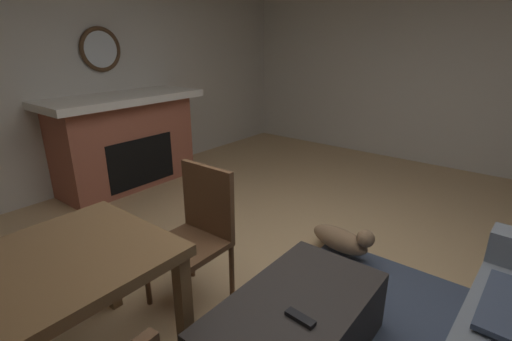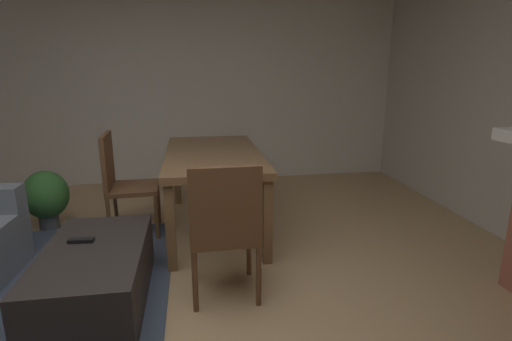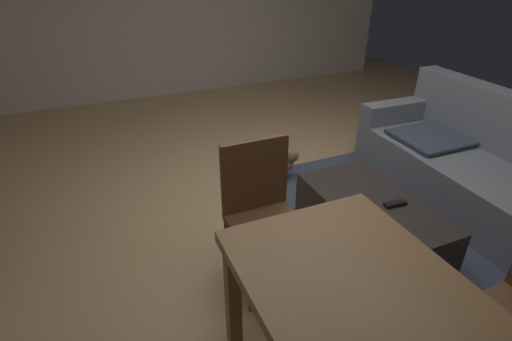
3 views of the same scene
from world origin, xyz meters
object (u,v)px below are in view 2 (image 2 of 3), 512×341
object	(u,v)px
dining_table	(213,160)
dining_chair_west	(225,225)
ottoman_coffee_table	(96,276)
potted_plant	(46,196)
tv_remote	(81,241)
dining_chair_north	(122,179)

from	to	relation	value
dining_table	dining_chair_west	world-z (taller)	dining_chair_west
ottoman_coffee_table	potted_plant	bearing A→B (deg)	27.81
ottoman_coffee_table	dining_table	distance (m)	1.49
tv_remote	dining_chair_west	xyz separation A→B (m)	(-0.18, -0.92, 0.12)
dining_chair_north	dining_chair_west	xyz separation A→B (m)	(-1.22, -0.82, 0.00)
potted_plant	tv_remote	bearing A→B (deg)	-153.53
dining_chair_north	dining_chair_west	distance (m)	1.47
dining_table	dining_chair_north	distance (m)	0.83
dining_table	dining_chair_north	bearing A→B (deg)	90.26
dining_chair_west	potted_plant	world-z (taller)	dining_chair_west
dining_table	dining_chair_north	world-z (taller)	dining_chair_north
tv_remote	potted_plant	world-z (taller)	potted_plant
dining_chair_west	tv_remote	bearing A→B (deg)	79.05
tv_remote	potted_plant	size ratio (longest dim) A/B	0.29
dining_chair_west	ottoman_coffee_table	bearing A→B (deg)	85.03
ottoman_coffee_table	tv_remote	xyz separation A→B (m)	(0.11, 0.09, 0.21)
tv_remote	dining_chair_north	xyz separation A→B (m)	(1.04, -0.10, 0.12)
dining_chair_north	dining_table	bearing A→B (deg)	-89.74
tv_remote	dining_chair_north	bearing A→B (deg)	-1.24
dining_chair_west	dining_table	bearing A→B (deg)	0.05
dining_chair_north	potted_plant	distance (m)	0.81
dining_table	dining_chair_north	xyz separation A→B (m)	(-0.00, 0.82, -0.14)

